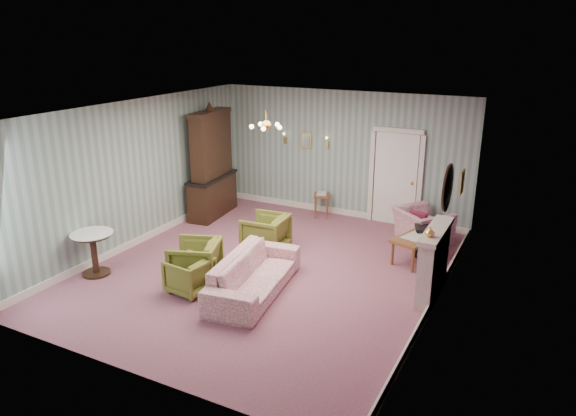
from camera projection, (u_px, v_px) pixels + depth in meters
The scene contains 27 objects.
floor at pixel (268, 270), 9.75m from camera, with size 7.00×7.00×0.00m, color #915467.
ceiling at pixel (266, 110), 8.83m from camera, with size 7.00×7.00×0.00m, color white.
wall_back at pixel (342, 154), 12.24m from camera, with size 6.00×6.00×0.00m, color gray.
wall_front at pixel (123, 270), 6.33m from camera, with size 6.00×6.00×0.00m, color gray.
wall_left at pixel (136, 174), 10.59m from camera, with size 7.00×7.00×0.00m, color gray.
wall_right at pixel (442, 220), 7.99m from camera, with size 7.00×7.00×0.00m, color gray.
wall_right_floral at pixel (441, 220), 7.99m from camera, with size 7.00×7.00×0.00m, color #B95C93.
door at pixel (396, 177), 11.76m from camera, with size 1.12×0.12×2.16m, color white, non-canonical shape.
olive_chair_a at pixel (189, 274), 8.82m from camera, with size 0.65×0.60×0.66m, color olive.
olive_chair_b at pixel (195, 259), 9.18m from camera, with size 0.79×0.74×0.82m, color olive.
olive_chair_c at pixel (265, 231), 10.45m from camera, with size 0.79×0.74×0.82m, color olive.
sofa_chintz at pixel (254, 268), 8.77m from camera, with size 2.26×0.66×0.88m, color #A44265.
wingback_chair at pixel (423, 220), 10.94m from camera, with size 1.04×0.68×0.91m, color #A44265.
dresser at pixel (211, 161), 12.24m from camera, with size 0.54×1.56×2.61m, color black, non-canonical shape.
fireplace at pixel (434, 262), 8.66m from camera, with size 0.30×1.40×1.16m, color beige, non-canonical shape.
mantel_vase at pixel (430, 232), 8.12m from camera, with size 0.15×0.15×0.15m, color gold.
oval_mirror at pixel (447, 188), 8.22m from camera, with size 0.04×0.76×0.84m, color white, non-canonical shape.
framed_print at pixel (462, 182), 9.43m from camera, with size 0.04×0.34×0.42m, color gold, non-canonical shape.
coffee_table at pixel (416, 249), 10.00m from camera, with size 0.55×1.00×0.51m, color brown, non-canonical shape.
side_table_black at pixel (424, 241), 10.27m from camera, with size 0.39×0.39×0.59m, color black, non-canonical shape.
pedestal_table at pixel (94, 254), 9.44m from camera, with size 0.73×0.73×0.80m, color black, non-canonical shape.
nesting_table at pixel (321, 204), 12.46m from camera, with size 0.35×0.45×0.59m, color brown, non-canonical shape.
gilt_mirror_back at pixel (306, 140), 12.52m from camera, with size 0.28×0.06×0.36m, color gold, non-canonical shape.
sconce_left at pixel (285, 139), 12.74m from camera, with size 0.16×0.12×0.30m, color gold, non-canonical shape.
sconce_right at pixel (327, 143), 12.26m from camera, with size 0.16×0.12×0.30m, color gold, non-canonical shape.
chandelier at pixel (266, 126), 8.91m from camera, with size 0.56×0.56×0.36m, color gold, non-canonical shape.
burgundy_cushion at pixel (418, 221), 10.83m from camera, with size 0.38×0.10×0.38m, color maroon.
Camera 1 is at (4.38, -7.74, 4.15)m, focal length 33.28 mm.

